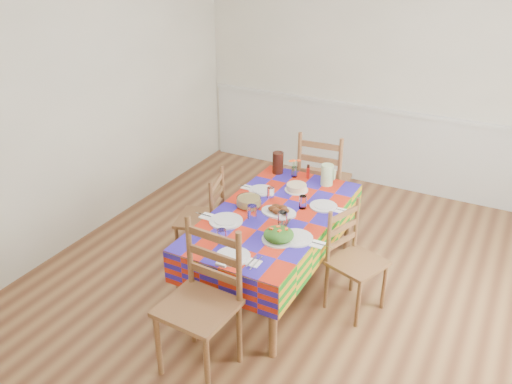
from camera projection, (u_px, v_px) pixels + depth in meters
room at (301, 147)px, 3.78m from camera, size 4.58×5.08×2.78m
wainscot at (387, 146)px, 6.13m from camera, size 4.41×0.06×0.92m
dining_table at (273, 222)px, 4.36m from camera, size 0.92×1.71×0.67m
setting_near_head at (230, 249)px, 3.82m from camera, size 0.40×0.27×0.12m
setting_left_near at (235, 218)px, 4.22m from camera, size 0.48×0.29×0.13m
setting_left_far at (264, 191)px, 4.64m from camera, size 0.40×0.24×0.10m
setting_right_near at (291, 231)px, 4.04m from camera, size 0.49×0.28×0.12m
setting_right_far at (317, 205)px, 4.42m from camera, size 0.43×0.25×0.11m
meat_platter at (279, 210)px, 4.33m from camera, size 0.29×0.21×0.06m
salad_platter at (279, 235)px, 3.96m from camera, size 0.25×0.25×0.10m
pasta_bowl at (249, 202)px, 4.44m from camera, size 0.20×0.20×0.07m
cake at (296, 188)px, 4.70m from camera, size 0.21×0.21×0.06m
serving_utensils at (285, 222)px, 4.21m from camera, size 0.11×0.26×0.01m
flower_vase at (294, 169)px, 4.93m from camera, size 0.11×0.09×0.18m
hot_sauce at (308, 172)px, 4.90m from camera, size 0.03×0.03×0.13m
green_pitcher at (327, 175)px, 4.77m from camera, size 0.11×0.11×0.19m
tea_pitcher at (278, 163)px, 4.99m from camera, size 0.10×0.10×0.20m
name_card at (221, 265)px, 3.68m from camera, size 0.08×0.02×0.02m
chair_near at (202, 304)px, 3.56m from camera, size 0.49×0.47×1.05m
chair_far at (322, 181)px, 5.25m from camera, size 0.49×0.47×1.03m
chair_left at (204, 219)px, 4.73m from camera, size 0.46×0.47×0.88m
chair_right at (353, 261)px, 4.16m from camera, size 0.47×0.48×0.87m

